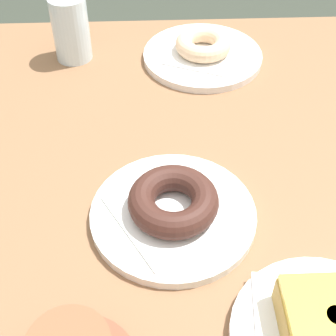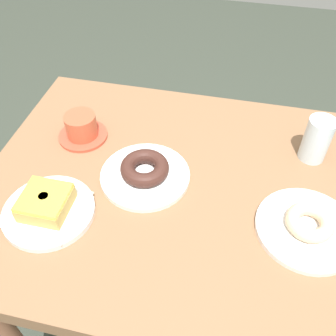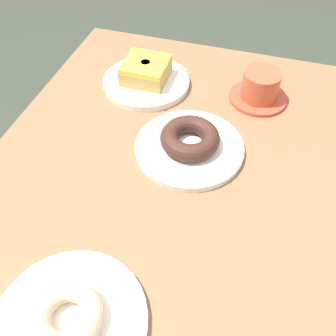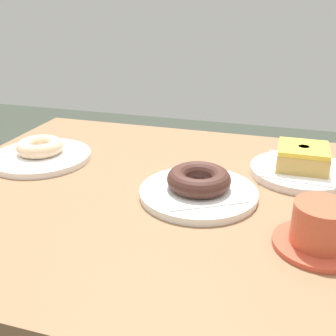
{
  "view_description": "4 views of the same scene",
  "coord_description": "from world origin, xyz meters",
  "px_view_note": "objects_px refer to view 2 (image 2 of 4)",
  "views": [
    {
      "loc": [
        -0.49,
        0.03,
        1.27
      ],
      "look_at": [
        0.0,
        0.01,
        0.79
      ],
      "focal_mm": 53.03,
      "sensor_mm": 36.0,
      "label": 1
    },
    {
      "loc": [
        0.12,
        -0.59,
        1.45
      ],
      "look_at": [
        -0.01,
        0.01,
        0.81
      ],
      "focal_mm": 40.31,
      "sensor_mm": 36.0,
      "label": 2
    },
    {
      "loc": [
        0.45,
        0.12,
        1.31
      ],
      "look_at": [
        0.03,
        -0.01,
        0.81
      ],
      "focal_mm": 40.12,
      "sensor_mm": 36.0,
      "label": 3
    },
    {
      "loc": [
        -0.2,
        0.65,
        1.11
      ],
      "look_at": [
        -0.0,
        -0.01,
        0.81
      ],
      "focal_mm": 42.66,
      "sensor_mm": 36.0,
      "label": 4
    }
  ],
  "objects_px": {
    "donut_chocolate_ring": "(145,168)",
    "water_glass": "(317,139)",
    "coffee_cup": "(82,128)",
    "donut_glazed_square": "(46,202)",
    "donut_sugar_ring": "(310,222)",
    "plate_sugar_ring": "(307,229)",
    "plate_glazed_square": "(49,212)",
    "plate_chocolate_ring": "(145,176)"
  },
  "relations": [
    {
      "from": "plate_sugar_ring",
      "to": "water_glass",
      "type": "height_order",
      "value": "water_glass"
    },
    {
      "from": "plate_chocolate_ring",
      "to": "coffee_cup",
      "type": "bearing_deg",
      "value": 151.88
    },
    {
      "from": "plate_glazed_square",
      "to": "water_glass",
      "type": "xyz_separation_m",
      "value": [
        0.58,
        0.32,
        0.05
      ]
    },
    {
      "from": "donut_sugar_ring",
      "to": "plate_chocolate_ring",
      "type": "bearing_deg",
      "value": 169.05
    },
    {
      "from": "donut_glazed_square",
      "to": "donut_sugar_ring",
      "type": "height_order",
      "value": "donut_glazed_square"
    },
    {
      "from": "donut_chocolate_ring",
      "to": "plate_sugar_ring",
      "type": "height_order",
      "value": "donut_chocolate_ring"
    },
    {
      "from": "donut_chocolate_ring",
      "to": "plate_chocolate_ring",
      "type": "bearing_deg",
      "value": 0.0
    },
    {
      "from": "plate_chocolate_ring",
      "to": "donut_glazed_square",
      "type": "height_order",
      "value": "donut_glazed_square"
    },
    {
      "from": "plate_glazed_square",
      "to": "donut_glazed_square",
      "type": "height_order",
      "value": "donut_glazed_square"
    },
    {
      "from": "donut_sugar_ring",
      "to": "donut_glazed_square",
      "type": "bearing_deg",
      "value": -171.91
    },
    {
      "from": "plate_glazed_square",
      "to": "donut_glazed_square",
      "type": "relative_size",
      "value": 2.05
    },
    {
      "from": "plate_sugar_ring",
      "to": "coffee_cup",
      "type": "relative_size",
      "value": 1.67
    },
    {
      "from": "donut_chocolate_ring",
      "to": "donut_sugar_ring",
      "type": "height_order",
      "value": "donut_chocolate_ring"
    },
    {
      "from": "donut_chocolate_ring",
      "to": "plate_glazed_square",
      "type": "distance_m",
      "value": 0.24
    },
    {
      "from": "plate_chocolate_ring",
      "to": "plate_sugar_ring",
      "type": "bearing_deg",
      "value": -10.95
    },
    {
      "from": "plate_sugar_ring",
      "to": "donut_sugar_ring",
      "type": "xyz_separation_m",
      "value": [
        0.0,
        0.0,
        0.03
      ]
    },
    {
      "from": "donut_glazed_square",
      "to": "donut_sugar_ring",
      "type": "bearing_deg",
      "value": 8.09
    },
    {
      "from": "plate_sugar_ring",
      "to": "donut_sugar_ring",
      "type": "height_order",
      "value": "donut_sugar_ring"
    },
    {
      "from": "donut_sugar_ring",
      "to": "coffee_cup",
      "type": "relative_size",
      "value": 0.78
    },
    {
      "from": "water_glass",
      "to": "coffee_cup",
      "type": "bearing_deg",
      "value": -174.67
    },
    {
      "from": "donut_sugar_ring",
      "to": "donut_chocolate_ring",
      "type": "bearing_deg",
      "value": 169.05
    },
    {
      "from": "donut_chocolate_ring",
      "to": "water_glass",
      "type": "distance_m",
      "value": 0.43
    },
    {
      "from": "plate_sugar_ring",
      "to": "water_glass",
      "type": "bearing_deg",
      "value": 85.82
    },
    {
      "from": "plate_sugar_ring",
      "to": "donut_glazed_square",
      "type": "bearing_deg",
      "value": -171.91
    },
    {
      "from": "donut_glazed_square",
      "to": "plate_sugar_ring",
      "type": "height_order",
      "value": "donut_glazed_square"
    },
    {
      "from": "donut_chocolate_ring",
      "to": "plate_sugar_ring",
      "type": "xyz_separation_m",
      "value": [
        0.38,
        -0.07,
        -0.03
      ]
    },
    {
      "from": "plate_glazed_square",
      "to": "plate_sugar_ring",
      "type": "xyz_separation_m",
      "value": [
        0.56,
        0.08,
        -0.0
      ]
    },
    {
      "from": "donut_glazed_square",
      "to": "donut_chocolate_ring",
      "type": "bearing_deg",
      "value": 40.22
    },
    {
      "from": "water_glass",
      "to": "coffee_cup",
      "type": "height_order",
      "value": "water_glass"
    },
    {
      "from": "plate_sugar_ring",
      "to": "plate_chocolate_ring",
      "type": "bearing_deg",
      "value": 169.05
    },
    {
      "from": "plate_sugar_ring",
      "to": "coffee_cup",
      "type": "xyz_separation_m",
      "value": [
        -0.59,
        0.18,
        0.03
      ]
    },
    {
      "from": "water_glass",
      "to": "donut_sugar_ring",
      "type": "bearing_deg",
      "value": -94.18
    },
    {
      "from": "donut_chocolate_ring",
      "to": "coffee_cup",
      "type": "bearing_deg",
      "value": 151.88
    },
    {
      "from": "donut_glazed_square",
      "to": "plate_chocolate_ring",
      "type": "bearing_deg",
      "value": 40.22
    },
    {
      "from": "donut_chocolate_ring",
      "to": "plate_sugar_ring",
      "type": "bearing_deg",
      "value": -10.95
    },
    {
      "from": "plate_chocolate_ring",
      "to": "plate_glazed_square",
      "type": "relative_size",
      "value": 1.06
    },
    {
      "from": "plate_glazed_square",
      "to": "donut_sugar_ring",
      "type": "height_order",
      "value": "donut_sugar_ring"
    },
    {
      "from": "plate_chocolate_ring",
      "to": "plate_glazed_square",
      "type": "bearing_deg",
      "value": -139.78
    },
    {
      "from": "plate_glazed_square",
      "to": "plate_chocolate_ring",
      "type": "bearing_deg",
      "value": 40.22
    },
    {
      "from": "donut_chocolate_ring",
      "to": "donut_sugar_ring",
      "type": "xyz_separation_m",
      "value": [
        0.38,
        -0.07,
        -0.0
      ]
    },
    {
      "from": "donut_sugar_ring",
      "to": "coffee_cup",
      "type": "bearing_deg",
      "value": 162.63
    },
    {
      "from": "plate_chocolate_ring",
      "to": "donut_glazed_square",
      "type": "distance_m",
      "value": 0.24
    }
  ]
}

